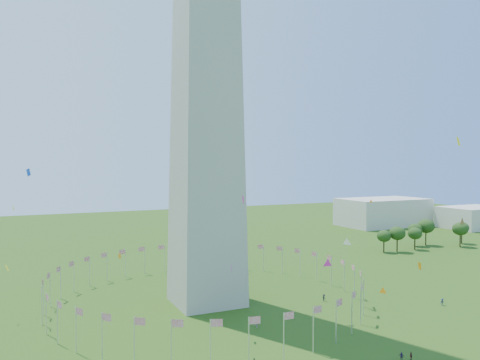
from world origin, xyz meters
TOP-DOWN VIEW (x-y plane):
  - flag_ring at (-0.00, 50.00)m, footprint 80.24×80.24m
  - gov_building_east_a at (150.00, 150.00)m, footprint 50.00×30.00m
  - gov_building_east_b at (190.00, 120.00)m, footprint 35.00×25.00m
  - kites_aloft at (16.18, 22.75)m, footprint 101.58×77.58m
  - tree_line_east at (115.69, 85.34)m, footprint 53.16×16.15m

SIDE VIEW (x-z plane):
  - flag_ring at x=0.00m, z-range 0.00..9.00m
  - tree_line_east at x=115.69m, z-range -0.65..10.92m
  - gov_building_east_b at x=190.00m, z-range 0.00..12.00m
  - gov_building_east_a at x=150.00m, z-range 0.00..16.00m
  - kites_aloft at x=16.18m, z-range 1.12..41.84m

